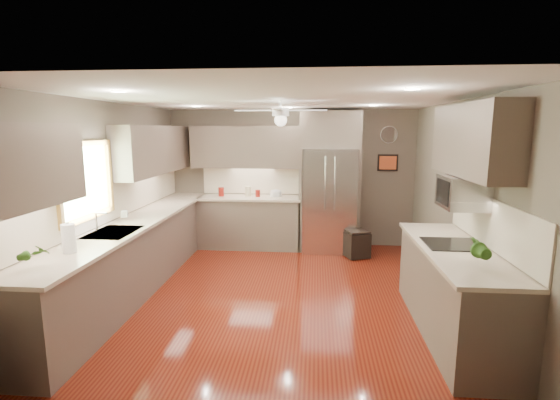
% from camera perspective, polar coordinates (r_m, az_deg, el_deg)
% --- Properties ---
extents(floor, '(5.00, 5.00, 0.00)m').
position_cam_1_polar(floor, '(5.44, -0.19, -13.29)').
color(floor, '#4E110A').
rests_on(floor, ground).
extents(ceiling, '(5.00, 5.00, 0.00)m').
position_cam_1_polar(ceiling, '(5.01, -0.21, 14.00)').
color(ceiling, white).
rests_on(ceiling, ground).
extents(wall_back, '(4.50, 0.00, 4.50)m').
position_cam_1_polar(wall_back, '(7.54, 1.55, 3.11)').
color(wall_back, brown).
rests_on(wall_back, ground).
extents(wall_front, '(4.50, 0.00, 4.50)m').
position_cam_1_polar(wall_front, '(2.67, -5.22, -9.61)').
color(wall_front, brown).
rests_on(wall_front, ground).
extents(wall_left, '(0.00, 5.00, 5.00)m').
position_cam_1_polar(wall_left, '(5.74, -23.19, 0.16)').
color(wall_left, brown).
rests_on(wall_left, ground).
extents(wall_right, '(0.00, 5.00, 5.00)m').
position_cam_1_polar(wall_right, '(5.36, 24.49, -0.57)').
color(wall_right, brown).
rests_on(wall_right, ground).
extents(canister_a, '(0.11, 0.11, 0.16)m').
position_cam_1_polar(canister_a, '(7.46, -8.27, 1.14)').
color(canister_a, maroon).
rests_on(canister_a, back_run).
extents(canister_c, '(0.14, 0.14, 0.18)m').
position_cam_1_polar(canister_c, '(7.41, -4.49, 1.24)').
color(canister_c, beige).
rests_on(canister_c, back_run).
extents(canister_d, '(0.11, 0.11, 0.13)m').
position_cam_1_polar(canister_d, '(7.33, -3.15, 0.92)').
color(canister_d, maroon).
rests_on(canister_d, back_run).
extents(soap_bottle, '(0.10, 0.10, 0.17)m').
position_cam_1_polar(soap_bottle, '(5.83, -20.95, -1.79)').
color(soap_bottle, white).
rests_on(soap_bottle, left_run).
extents(potted_plant_left, '(0.17, 0.14, 0.28)m').
position_cam_1_polar(potted_plant_left, '(4.13, -31.21, -6.44)').
color(potted_plant_left, '#295317').
rests_on(potted_plant_left, left_run).
extents(potted_plant_right, '(0.19, 0.16, 0.33)m').
position_cam_1_polar(potted_plant_right, '(3.99, 26.17, -6.19)').
color(potted_plant_right, '#295317').
rests_on(potted_plant_right, right_run).
extents(bowl, '(0.24, 0.24, 0.05)m').
position_cam_1_polar(bowl, '(7.32, -0.59, 0.66)').
color(bowl, beige).
rests_on(bowl, back_run).
extents(left_run, '(0.65, 4.70, 1.45)m').
position_cam_1_polar(left_run, '(5.91, -19.44, -6.98)').
color(left_run, brown).
rests_on(left_run, ground).
extents(back_run, '(1.85, 0.65, 1.45)m').
position_cam_1_polar(back_run, '(7.47, -4.19, -2.96)').
color(back_run, brown).
rests_on(back_run, ground).
extents(uppers, '(4.50, 4.70, 0.95)m').
position_cam_1_polar(uppers, '(5.82, -6.89, 7.17)').
color(uppers, brown).
rests_on(uppers, wall_left).
extents(window, '(0.05, 1.12, 0.92)m').
position_cam_1_polar(window, '(5.25, -25.68, 2.46)').
color(window, '#BFF2B2').
rests_on(window, wall_left).
extents(sink, '(0.50, 0.70, 0.32)m').
position_cam_1_polar(sink, '(5.22, -22.42, -4.53)').
color(sink, silver).
rests_on(sink, left_run).
extents(refrigerator, '(1.06, 0.75, 2.45)m').
position_cam_1_polar(refrigerator, '(7.20, 6.95, 2.22)').
color(refrigerator, silver).
rests_on(refrigerator, ground).
extents(right_run, '(0.70, 2.20, 1.45)m').
position_cam_1_polar(right_run, '(4.73, 23.30, -11.45)').
color(right_run, brown).
rests_on(right_run, ground).
extents(microwave, '(0.43, 0.55, 0.34)m').
position_cam_1_polar(microwave, '(4.74, 24.30, 1.00)').
color(microwave, silver).
rests_on(microwave, wall_right).
extents(ceiling_fan, '(1.18, 1.18, 0.32)m').
position_cam_1_polar(ceiling_fan, '(5.30, 0.10, 11.96)').
color(ceiling_fan, white).
rests_on(ceiling_fan, ceiling).
extents(recessed_lights, '(2.84, 3.14, 0.01)m').
position_cam_1_polar(recessed_lights, '(5.41, -0.24, 13.63)').
color(recessed_lights, white).
rests_on(recessed_lights, ceiling).
extents(wall_clock, '(0.30, 0.03, 0.30)m').
position_cam_1_polar(wall_clock, '(7.57, 15.07, 8.87)').
color(wall_clock, white).
rests_on(wall_clock, wall_back).
extents(framed_print, '(0.36, 0.03, 0.30)m').
position_cam_1_polar(framed_print, '(7.59, 14.91, 5.09)').
color(framed_print, black).
rests_on(framed_print, wall_back).
extents(stool, '(0.48, 0.48, 0.46)m').
position_cam_1_polar(stool, '(7.00, 10.68, -6.04)').
color(stool, black).
rests_on(stool, ground).
extents(paper_towel, '(0.13, 0.13, 0.32)m').
position_cam_1_polar(paper_towel, '(4.51, -27.58, -4.87)').
color(paper_towel, white).
rests_on(paper_towel, left_run).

